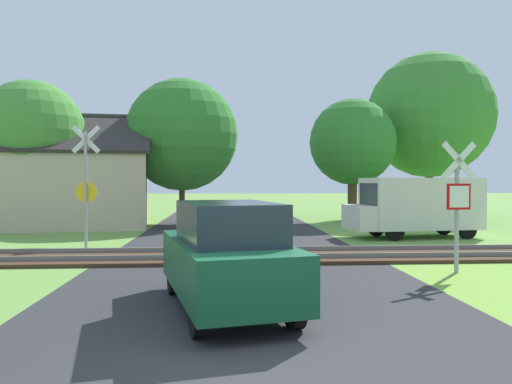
% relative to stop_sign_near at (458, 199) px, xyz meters
% --- Properties ---
extents(ground_plane, '(160.00, 160.00, 0.00)m').
position_rel_stop_sign_near_xyz_m(ground_plane, '(-4.92, -5.40, -1.70)').
color(ground_plane, '#6B9942').
extents(road_asphalt, '(7.47, 80.00, 0.01)m').
position_rel_stop_sign_near_xyz_m(road_asphalt, '(-4.92, -3.40, -1.70)').
color(road_asphalt, '#2D2D30').
rests_on(road_asphalt, ground).
extents(rail_track, '(60.00, 2.60, 0.22)m').
position_rel_stop_sign_near_xyz_m(rail_track, '(-4.92, 2.52, -1.65)').
color(rail_track, '#422D1E').
rests_on(rail_track, ground).
extents(stop_sign_near, '(0.87, 0.19, 3.03)m').
position_rel_stop_sign_near_xyz_m(stop_sign_near, '(0.00, 0.00, 0.00)').
color(stop_sign_near, '#9E9EA5').
rests_on(stop_sign_near, ground).
extents(crossing_sign_far, '(0.88, 0.13, 3.85)m').
position_rel_stop_sign_near_xyz_m(crossing_sign_far, '(-9.63, 4.58, 0.40)').
color(crossing_sign_far, '#9E9EA5').
rests_on(crossing_sign_far, ground).
extents(house, '(8.26, 7.42, 5.31)m').
position_rel_stop_sign_near_xyz_m(house, '(-12.61, 12.86, 0.17)').
color(house, '#C6B293').
rests_on(house, ground).
extents(tree_far, '(7.19, 7.19, 9.52)m').
position_rel_stop_sign_near_xyz_m(tree_far, '(6.56, 17.11, 4.22)').
color(tree_far, '#513823').
rests_on(tree_far, ground).
extents(tree_right, '(4.44, 4.44, 6.37)m').
position_rel_stop_sign_near_xyz_m(tree_right, '(1.28, 14.30, 2.43)').
color(tree_right, '#513823').
rests_on(tree_right, ground).
extents(tree_center, '(5.50, 5.50, 7.14)m').
position_rel_stop_sign_near_xyz_m(tree_center, '(-7.43, 13.63, 2.69)').
color(tree_center, '#513823').
rests_on(tree_center, ground).
extents(tree_left, '(4.56, 4.56, 6.59)m').
position_rel_stop_sign_near_xyz_m(tree_left, '(-13.86, 11.61, 2.59)').
color(tree_left, '#513823').
rests_on(tree_left, ground).
extents(mail_truck, '(5.09, 2.45, 2.24)m').
position_rel_stop_sign_near_xyz_m(mail_truck, '(1.85, 7.11, -0.46)').
color(mail_truck, silver).
rests_on(mail_truck, ground).
extents(parked_car, '(2.47, 4.26, 1.78)m').
position_rel_stop_sign_near_xyz_m(parked_car, '(-5.33, -2.95, -0.81)').
color(parked_car, '#144C2D').
rests_on(parked_car, ground).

